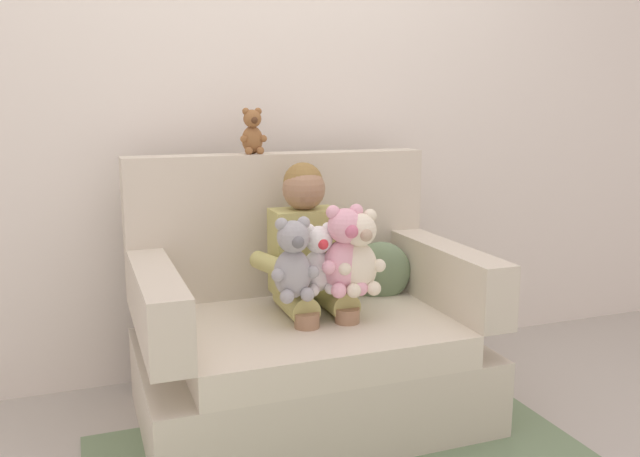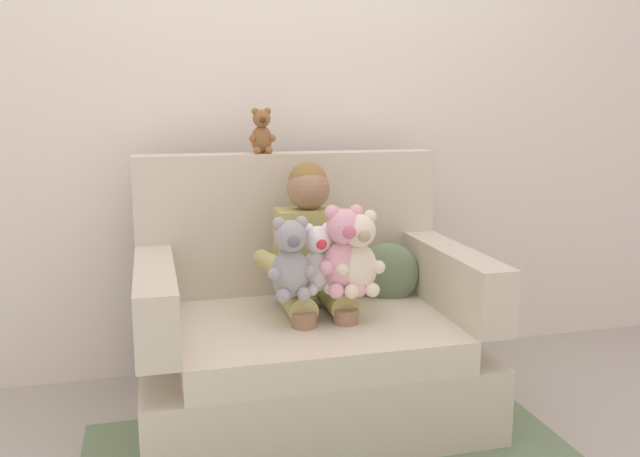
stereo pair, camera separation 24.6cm
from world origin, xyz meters
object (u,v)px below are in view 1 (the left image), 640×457
(plush_pink, at_px, (345,252))
(plush_white, at_px, (319,260))
(plush_grey, at_px, (293,261))
(throw_pillow, at_px, (380,272))
(armchair, at_px, (304,336))
(plush_cream, at_px, (359,255))
(seated_child, at_px, (310,258))
(plush_brown_on_backrest, at_px, (253,133))

(plush_pink, bearing_deg, plush_white, 145.04)
(plush_grey, xyz_separation_m, throw_pillow, (0.48, 0.27, -0.15))
(plush_white, relative_size, throw_pillow, 1.02)
(plush_grey, xyz_separation_m, plush_white, (0.12, 0.05, -0.02))
(armchair, xyz_separation_m, plush_pink, (0.11, -0.16, 0.36))
(plush_grey, xyz_separation_m, plush_cream, (0.25, -0.01, 0.01))
(seated_child, bearing_deg, plush_brown_on_backrest, 109.78)
(plush_pink, bearing_deg, plush_brown_on_backrest, 107.17)
(plush_brown_on_backrest, bearing_deg, armchair, -70.82)
(armchair, height_order, plush_brown_on_backrest, plush_brown_on_backrest)
(plush_pink, xyz_separation_m, plush_white, (-0.09, 0.04, -0.03))
(seated_child, relative_size, plush_pink, 2.45)
(armchair, relative_size, plush_brown_on_backrest, 6.78)
(plush_brown_on_backrest, bearing_deg, throw_pillow, -22.73)
(plush_grey, height_order, plush_brown_on_backrest, plush_brown_on_backrest)
(plush_grey, bearing_deg, plush_white, 19.77)
(throw_pillow, bearing_deg, plush_brown_on_backrest, 157.99)
(seated_child, distance_m, plush_pink, 0.20)
(armchair, height_order, plush_cream, armchair)
(plush_white, bearing_deg, plush_grey, -146.03)
(plush_brown_on_backrest, xyz_separation_m, throw_pillow, (0.50, -0.20, -0.59))
(plush_pink, relative_size, plush_cream, 1.06)
(plush_white, bearing_deg, plush_pink, -15.63)
(seated_child, xyz_separation_m, plush_cream, (0.13, -0.19, 0.04))
(plush_grey, xyz_separation_m, plush_brown_on_backrest, (-0.02, 0.47, 0.44))
(plush_grey, height_order, throw_pillow, plush_grey)
(plush_cream, bearing_deg, throw_pillow, 45.75)
(plush_brown_on_backrest, height_order, throw_pillow, plush_brown_on_backrest)
(throw_pillow, bearing_deg, plush_cream, -128.14)
(armchair, distance_m, plush_white, 0.35)
(plush_pink, distance_m, plush_brown_on_backrest, 0.67)
(plush_cream, bearing_deg, plush_pink, 154.87)
(seated_child, bearing_deg, armchair, -159.87)
(plush_cream, bearing_deg, plush_grey, 170.68)
(plush_white, height_order, plush_brown_on_backrest, plush_brown_on_backrest)
(plush_cream, relative_size, plush_brown_on_backrest, 1.67)
(armchair, bearing_deg, plush_brown_on_backrest, 109.90)
(seated_child, bearing_deg, throw_pillow, 9.10)
(seated_child, height_order, plush_pink, seated_child)
(plush_pink, bearing_deg, throw_pillow, 36.36)
(plush_pink, distance_m, plush_white, 0.10)
(armchair, distance_m, plush_brown_on_backrest, 0.85)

